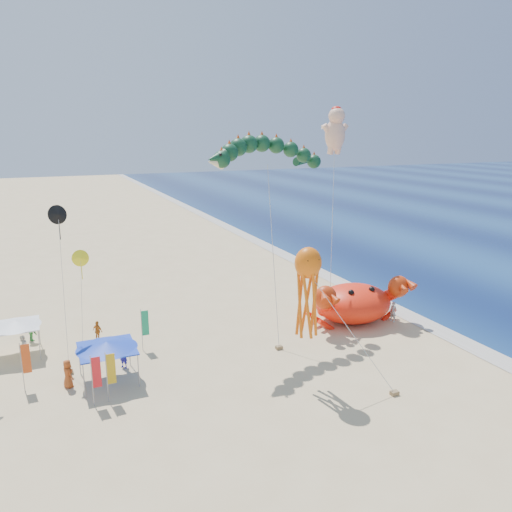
# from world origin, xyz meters

# --- Properties ---
(ground) EXTENTS (320.00, 320.00, 0.00)m
(ground) POSITION_xyz_m (0.00, 0.00, 0.00)
(ground) COLOR #D1B784
(ground) RESTS_ON ground
(foam_strip) EXTENTS (320.00, 320.00, 0.00)m
(foam_strip) POSITION_xyz_m (12.00, 0.00, 0.01)
(foam_strip) COLOR silver
(foam_strip) RESTS_ON ground
(crab_inflatable) EXTENTS (8.98, 5.56, 3.93)m
(crab_inflatable) POSITION_xyz_m (6.81, 1.54, 1.73)
(crab_inflatable) COLOR #FF260D
(crab_inflatable) RESTS_ON ground
(dragon_kite) EXTENTS (11.36, 7.48, 15.01)m
(dragon_kite) POSITION_xyz_m (-0.62, 3.36, 13.76)
(dragon_kite) COLOR #0E351D
(dragon_kite) RESTS_ON ground
(cherub_kite) EXTENTS (3.29, 4.46, 17.82)m
(cherub_kite) POSITION_xyz_m (8.13, 7.50, 15.80)
(cherub_kite) COLOR #FFBF9B
(cherub_kite) RESTS_ON ground
(octopus_kite) EXTENTS (5.33, 4.53, 8.92)m
(octopus_kite) POSITION_xyz_m (-2.08, -6.12, 6.52)
(octopus_kite) COLOR orange
(octopus_kite) RESTS_ON ground
(canopy_blue) EXTENTS (3.84, 3.84, 2.71)m
(canopy_blue) POSITION_xyz_m (-13.60, -0.80, 2.44)
(canopy_blue) COLOR gray
(canopy_blue) RESTS_ON ground
(canopy_white) EXTENTS (3.51, 3.51, 2.71)m
(canopy_white) POSITION_xyz_m (-19.08, 5.71, 2.44)
(canopy_white) COLOR gray
(canopy_white) RESTS_ON ground
(feather_flags) EXTENTS (8.46, 6.58, 3.20)m
(feather_flags) POSITION_xyz_m (-14.31, -1.07, 2.01)
(feather_flags) COLOR gray
(feather_flags) RESTS_ON ground
(beachgoers) EXTENTS (29.27, 9.97, 1.87)m
(beachgoers) POSITION_xyz_m (-14.09, 4.16, 0.88)
(beachgoers) COLOR #C57022
(beachgoers) RESTS_ON ground
(small_kites) EXTENTS (8.10, 9.89, 10.97)m
(small_kites) POSITION_xyz_m (-16.80, 4.22, 7.44)
(small_kites) COLOR #FFF21C
(small_kites) RESTS_ON ground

